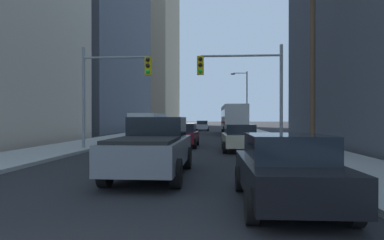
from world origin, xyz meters
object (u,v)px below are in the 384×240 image
(traffic_signal_near_left, at_px, (113,80))
(pickup_truck_grey, at_px, (153,147))
(sedan_silver, at_px, (202,126))
(cargo_van_white, at_px, (149,125))
(sedan_beige, at_px, (239,138))
(traffic_signal_near_right, at_px, (244,79))
(sedan_red, at_px, (171,127))
(city_bus, at_px, (233,118))
(sedan_maroon, at_px, (183,135))
(sedan_black, at_px, (286,169))

(traffic_signal_near_left, bearing_deg, pickup_truck_grey, -64.58)
(sedan_silver, bearing_deg, cargo_van_white, -98.19)
(sedan_beige, xyz_separation_m, traffic_signal_near_right, (0.24, 0.02, 3.32))
(traffic_signal_near_right, bearing_deg, sedan_beige, -174.44)
(pickup_truck_grey, relative_size, sedan_red, 1.28)
(city_bus, height_order, pickup_truck_grey, city_bus)
(sedan_beige, bearing_deg, traffic_signal_near_right, 5.56)
(cargo_van_white, distance_m, traffic_signal_near_left, 8.26)
(city_bus, height_order, traffic_signal_near_right, traffic_signal_near_right)
(city_bus, bearing_deg, sedan_maroon, -102.72)
(sedan_black, bearing_deg, cargo_van_white, 109.53)
(sedan_black, height_order, sedan_beige, same)
(sedan_beige, distance_m, sedan_maroon, 4.34)
(traffic_signal_near_left, bearing_deg, sedan_red, 88.74)
(sedan_maroon, distance_m, traffic_signal_near_left, 5.67)
(city_bus, bearing_deg, traffic_signal_near_right, -91.54)
(sedan_black, xyz_separation_m, sedan_silver, (-3.45, 43.45, 0.00))
(cargo_van_white, height_order, sedan_beige, cargo_van_white)
(sedan_beige, bearing_deg, sedan_black, -89.37)
(city_bus, height_order, sedan_maroon, city_bus)
(sedan_black, xyz_separation_m, sedan_maroon, (-3.59, 14.29, 0.00))
(sedan_red, relative_size, sedan_silver, 1.01)
(sedan_black, height_order, sedan_red, same)
(city_bus, bearing_deg, pickup_truck_grey, -97.96)
(pickup_truck_grey, distance_m, cargo_van_white, 16.39)
(cargo_van_white, relative_size, sedan_black, 1.25)
(sedan_black, height_order, traffic_signal_near_left, traffic_signal_near_left)
(traffic_signal_near_right, bearing_deg, traffic_signal_near_left, -180.00)
(sedan_black, relative_size, traffic_signal_near_left, 0.70)
(cargo_van_white, height_order, traffic_signal_near_right, traffic_signal_near_right)
(cargo_van_white, relative_size, sedan_silver, 1.25)
(sedan_beige, distance_m, traffic_signal_near_right, 3.33)
(sedan_maroon, relative_size, sedan_red, 1.00)
(sedan_beige, distance_m, traffic_signal_near_left, 7.99)
(pickup_truck_grey, relative_size, sedan_beige, 1.27)
(traffic_signal_near_right, bearing_deg, cargo_van_white, 132.09)
(cargo_van_white, distance_m, traffic_signal_near_right, 10.82)
(sedan_beige, relative_size, traffic_signal_near_left, 0.71)
(sedan_red, bearing_deg, traffic_signal_near_right, -72.26)
(sedan_silver, bearing_deg, sedan_black, -85.47)
(pickup_truck_grey, xyz_separation_m, sedan_black, (3.48, -3.42, -0.16))
(sedan_maroon, xyz_separation_m, sedan_red, (-3.34, 19.40, 0.00))
(city_bus, distance_m, traffic_signal_near_left, 23.13)
(pickup_truck_grey, bearing_deg, traffic_signal_near_left, 115.42)
(sedan_maroon, bearing_deg, sedan_beige, -37.15)
(city_bus, distance_m, pickup_truck_grey, 30.14)
(city_bus, relative_size, sedan_beige, 2.71)
(pickup_truck_grey, xyz_separation_m, traffic_signal_near_right, (3.59, 8.27, 3.16))
(sedan_beige, xyz_separation_m, sedan_red, (-6.80, 22.02, 0.00))
(pickup_truck_grey, xyz_separation_m, sedan_red, (-3.45, 30.27, -0.16))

